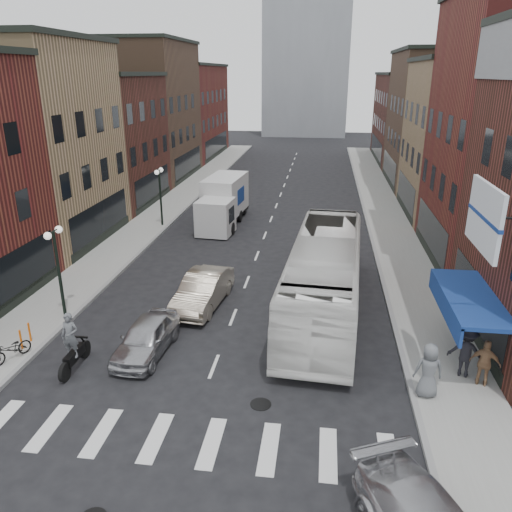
% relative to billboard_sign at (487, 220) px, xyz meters
% --- Properties ---
extents(ground, '(160.00, 160.00, 0.00)m').
position_rel_billboard_sign_xyz_m(ground, '(-8.59, -0.50, -6.13)').
color(ground, black).
rests_on(ground, ground).
extents(sidewalk_left, '(3.00, 74.00, 0.15)m').
position_rel_billboard_sign_xyz_m(sidewalk_left, '(-17.09, 21.50, -6.06)').
color(sidewalk_left, gray).
rests_on(sidewalk_left, ground).
extents(sidewalk_right, '(3.00, 74.00, 0.15)m').
position_rel_billboard_sign_xyz_m(sidewalk_right, '(-0.09, 21.50, -6.06)').
color(sidewalk_right, gray).
rests_on(sidewalk_right, ground).
extents(curb_left, '(0.20, 74.00, 0.16)m').
position_rel_billboard_sign_xyz_m(curb_left, '(-15.59, 21.50, -6.13)').
color(curb_left, gray).
rests_on(curb_left, ground).
extents(curb_right, '(0.20, 74.00, 0.16)m').
position_rel_billboard_sign_xyz_m(curb_right, '(-1.59, 21.50, -6.13)').
color(curb_right, gray).
rests_on(curb_right, ground).
extents(crosswalk_stripes, '(12.00, 2.20, 0.01)m').
position_rel_billboard_sign_xyz_m(crosswalk_stripes, '(-8.59, -3.50, -6.13)').
color(crosswalk_stripes, silver).
rests_on(crosswalk_stripes, ground).
extents(bldg_left_mid_a, '(10.30, 10.20, 12.30)m').
position_rel_billboard_sign_xyz_m(bldg_left_mid_a, '(-23.58, 13.50, 0.02)').
color(bldg_left_mid_a, tan).
rests_on(bldg_left_mid_a, ground).
extents(bldg_left_mid_b, '(10.30, 10.20, 10.30)m').
position_rel_billboard_sign_xyz_m(bldg_left_mid_b, '(-23.58, 23.50, -0.98)').
color(bldg_left_mid_b, '#49221A').
rests_on(bldg_left_mid_b, ground).
extents(bldg_left_far_a, '(10.30, 12.20, 13.30)m').
position_rel_billboard_sign_xyz_m(bldg_left_far_a, '(-23.58, 34.50, 0.52)').
color(bldg_left_far_a, brown).
rests_on(bldg_left_far_a, ground).
extents(bldg_left_far_b, '(10.30, 16.20, 11.30)m').
position_rel_billboard_sign_xyz_m(bldg_left_far_b, '(-23.58, 48.50, -0.48)').
color(bldg_left_far_b, maroon).
rests_on(bldg_left_far_b, ground).
extents(bldg_right_mid_b, '(10.30, 10.20, 11.30)m').
position_rel_billboard_sign_xyz_m(bldg_right_mid_b, '(6.41, 23.50, -0.48)').
color(bldg_right_mid_b, tan).
rests_on(bldg_right_mid_b, ground).
extents(bldg_right_far_a, '(10.30, 12.20, 12.30)m').
position_rel_billboard_sign_xyz_m(bldg_right_far_a, '(6.41, 34.50, 0.02)').
color(bldg_right_far_a, brown).
rests_on(bldg_right_far_a, ground).
extents(bldg_right_far_b, '(10.30, 16.20, 10.30)m').
position_rel_billboard_sign_xyz_m(bldg_right_far_b, '(6.41, 48.50, -0.98)').
color(bldg_right_far_b, '#49221A').
rests_on(bldg_right_far_b, ground).
extents(awning_blue, '(1.80, 5.00, 0.78)m').
position_rel_billboard_sign_xyz_m(awning_blue, '(0.34, 2.00, -3.50)').
color(awning_blue, navy).
rests_on(awning_blue, ground).
extents(billboard_sign, '(1.52, 3.00, 3.70)m').
position_rel_billboard_sign_xyz_m(billboard_sign, '(0.00, 0.00, 0.00)').
color(billboard_sign, black).
rests_on(billboard_sign, ground).
extents(streetlamp_near, '(0.32, 1.22, 4.11)m').
position_rel_billboard_sign_xyz_m(streetlamp_near, '(-15.99, 3.50, -3.22)').
color(streetlamp_near, black).
rests_on(streetlamp_near, ground).
extents(streetlamp_far, '(0.32, 1.22, 4.11)m').
position_rel_billboard_sign_xyz_m(streetlamp_far, '(-15.99, 17.50, -3.22)').
color(streetlamp_far, black).
rests_on(streetlamp_far, ground).
extents(bike_rack, '(0.08, 0.68, 0.80)m').
position_rel_billboard_sign_xyz_m(bike_rack, '(-16.19, 0.80, -5.58)').
color(bike_rack, '#D8590C').
rests_on(bike_rack, sidewalk_left).
extents(box_truck, '(2.72, 7.68, 3.27)m').
position_rel_billboard_sign_xyz_m(box_truck, '(-11.86, 18.70, -4.52)').
color(box_truck, silver).
rests_on(box_truck, ground).
extents(motorcycle_rider, '(0.63, 2.25, 2.29)m').
position_rel_billboard_sign_xyz_m(motorcycle_rider, '(-13.59, -0.38, -5.06)').
color(motorcycle_rider, black).
rests_on(motorcycle_rider, ground).
extents(transit_bus, '(3.74, 12.65, 3.48)m').
position_rel_billboard_sign_xyz_m(transit_bus, '(-4.64, 5.65, -4.39)').
color(transit_bus, white).
rests_on(transit_bus, ground).
extents(sedan_left_near, '(1.86, 4.11, 1.37)m').
position_rel_billboard_sign_xyz_m(sedan_left_near, '(-11.35, 1.09, -5.45)').
color(sedan_left_near, '#B1B1B6').
rests_on(sedan_left_near, ground).
extents(sedan_left_far, '(2.16, 4.88, 1.56)m').
position_rel_billboard_sign_xyz_m(sedan_left_far, '(-10.17, 5.50, -5.35)').
color(sedan_left_far, '#BBAD98').
rests_on(sedan_left_far, ground).
extents(parked_bicycle, '(1.17, 1.69, 0.84)m').
position_rel_billboard_sign_xyz_m(parked_bicycle, '(-16.09, -0.27, -5.56)').
color(parked_bicycle, black).
rests_on(parked_bicycle, sidewalk_left).
extents(ped_right_a, '(1.36, 1.00, 1.90)m').
position_rel_billboard_sign_xyz_m(ped_right_a, '(0.34, 0.94, -5.03)').
color(ped_right_a, black).
rests_on(ped_right_a, sidewalk_right).
extents(ped_right_b, '(1.10, 0.81, 1.69)m').
position_rel_billboard_sign_xyz_m(ped_right_b, '(0.83, 0.42, -5.14)').
color(ped_right_b, '#9A724E').
rests_on(ped_right_b, sidewalk_right).
extents(ped_right_c, '(0.96, 0.66, 1.89)m').
position_rel_billboard_sign_xyz_m(ped_right_c, '(-1.19, -0.46, -5.04)').
color(ped_right_c, slate).
rests_on(ped_right_c, sidewalk_right).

